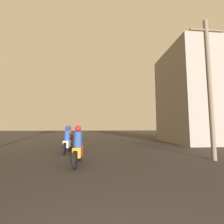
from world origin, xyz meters
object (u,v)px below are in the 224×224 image
motorcycle_red (77,134)px  building_right_near (196,96)px  motorcycle_black (69,139)px  motorcycle_orange (78,148)px  utility_pole_near (209,84)px  motorcycle_silver (67,142)px

motorcycle_red → building_right_near: bearing=-24.9°
motorcycle_black → building_right_near: bearing=18.8°
motorcycle_orange → motorcycle_red: size_ratio=1.00×
motorcycle_red → building_right_near: size_ratio=0.22×
building_right_near → utility_pole_near: 8.25m
motorcycle_silver → motorcycle_red: (-0.49, 7.67, 0.04)m
motorcycle_orange → building_right_near: bearing=29.5°
motorcycle_silver → building_right_near: 12.45m
motorcycle_silver → utility_pole_near: bearing=-11.6°
motorcycle_silver → utility_pole_near: size_ratio=0.30×
motorcycle_orange → building_right_near: building_right_near is taller
building_right_near → utility_pole_near: building_right_near is taller
motorcycle_silver → motorcycle_red: 7.68m
motorcycle_black → building_right_near: (11.30, 2.18, 3.76)m
motorcycle_silver → motorcycle_black: size_ratio=0.97×
motorcycle_black → motorcycle_red: 5.32m
motorcycle_red → utility_pole_near: size_ratio=0.30×
motorcycle_black → motorcycle_red: (-0.16, 5.32, 0.04)m
motorcycle_orange → motorcycle_silver: size_ratio=1.01×
building_right_near → motorcycle_black: bearing=-169.1°
motorcycle_red → motorcycle_silver: bearing=-95.9°
motorcycle_orange → motorcycle_silver: 2.83m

